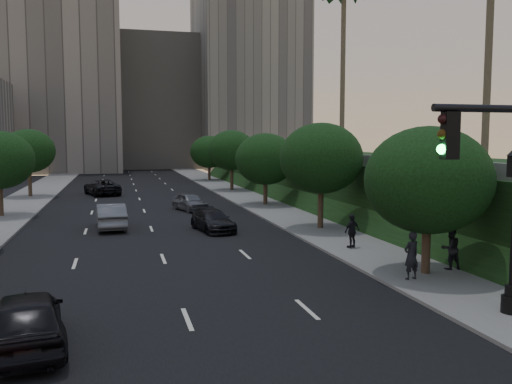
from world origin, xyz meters
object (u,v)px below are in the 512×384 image
object	(u,v)px
sedan_far_left	(102,187)
pedestrian_c	(352,231)
sedan_near_left	(27,320)
sedan_far_right	(190,202)
sedan_mid_left	(111,216)
sedan_near_right	(213,221)
pedestrian_a	(411,256)
pedestrian_b	(450,248)

from	to	relation	value
sedan_far_left	pedestrian_c	world-z (taller)	pedestrian_c
sedan_near_left	sedan_far_right	xyz separation A→B (m)	(8.09, 27.62, -0.10)
sedan_near_left	sedan_mid_left	world-z (taller)	same
sedan_mid_left	sedan_near_right	size ratio (longest dim) A/B	1.09
sedan_mid_left	sedan_near_right	world-z (taller)	sedan_mid_left
pedestrian_a	sedan_near_left	bearing A→B (deg)	1.90
sedan_near_left	pedestrian_a	world-z (taller)	pedestrian_a
sedan_far_right	pedestrian_b	xyz separation A→B (m)	(8.08, -23.03, 0.33)
pedestrian_b	sedan_far_left	bearing A→B (deg)	-68.69
sedan_far_left	sedan_far_right	bearing A→B (deg)	99.95
sedan_far_left	pedestrian_a	bearing A→B (deg)	92.10
pedestrian_c	pedestrian_b	bearing A→B (deg)	88.36
sedan_far_right	pedestrian_b	size ratio (longest dim) A/B	2.34
sedan_far_right	pedestrian_a	world-z (taller)	pedestrian_a
pedestrian_a	sedan_far_right	bearing A→B (deg)	-89.44
sedan_mid_left	sedan_far_right	xyz separation A→B (m)	(6.06, 7.56, -0.10)
sedan_far_right	sedan_far_left	bearing A→B (deg)	99.05
sedan_mid_left	sedan_far_right	bearing A→B (deg)	-132.47
sedan_near_left	pedestrian_b	xyz separation A→B (m)	(16.17, 4.59, 0.24)
sedan_mid_left	sedan_far_left	distance (m)	22.23
sedan_far_left	sedan_far_right	xyz separation A→B (m)	(7.14, -14.64, -0.09)
sedan_near_right	sedan_far_right	bearing A→B (deg)	81.01
sedan_far_left	sedan_near_right	size ratio (longest dim) A/B	1.27
sedan_near_left	pedestrian_c	bearing A→B (deg)	-153.61
pedestrian_a	pedestrian_b	size ratio (longest dim) A/B	1.06
sedan_mid_left	pedestrian_c	xyz separation A→B (m)	(12.03, -10.13, 0.20)
pedestrian_c	pedestrian_a	bearing A→B (deg)	63.24
sedan_near_right	sedan_far_right	xyz separation A→B (m)	(-0.09, 10.03, 0.06)
sedan_near_right	sedan_mid_left	bearing A→B (deg)	148.64
sedan_far_right	pedestrian_c	size ratio (longest dim) A/B	2.44
pedestrian_a	sedan_near_right	bearing A→B (deg)	-81.18
sedan_far_right	pedestrian_a	distance (m)	24.76
sedan_mid_left	sedan_near_left	bearing A→B (deg)	80.48
sedan_mid_left	sedan_near_right	xyz separation A→B (m)	(6.15, -2.47, -0.16)
sedan_mid_left	pedestrian_b	size ratio (longest dim) A/B	2.75
sedan_far_left	pedestrian_b	distance (m)	40.63
pedestrian_a	pedestrian_b	xyz separation A→B (m)	(2.51, 1.10, -0.05)
sedan_near_left	sedan_far_right	distance (m)	28.78
sedan_mid_left	pedestrian_a	xyz separation A→B (m)	(11.64, -16.56, 0.29)
sedan_near_left	pedestrian_a	size ratio (longest dim) A/B	2.52
sedan_near_left	pedestrian_b	distance (m)	16.81
sedan_mid_left	pedestrian_c	world-z (taller)	pedestrian_c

